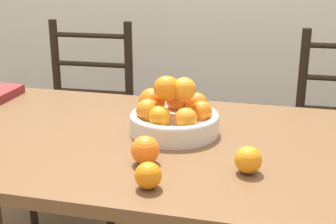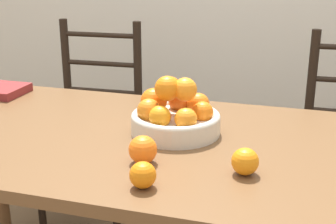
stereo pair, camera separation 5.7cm
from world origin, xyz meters
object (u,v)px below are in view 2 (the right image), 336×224
at_px(orange_loose_0, 143,175).
at_px(orange_loose_2, 245,161).
at_px(fruit_bowl, 175,114).
at_px(orange_loose_1, 143,150).
at_px(chair_left, 93,127).

relative_size(orange_loose_0, orange_loose_2, 0.93).
height_order(fruit_bowl, orange_loose_1, fruit_bowl).
bearing_deg(chair_left, orange_loose_0, -60.79).
distance_m(fruit_bowl, orange_loose_1, 0.24).
distance_m(orange_loose_0, orange_loose_2, 0.26).
relative_size(orange_loose_1, orange_loose_2, 1.09).
bearing_deg(orange_loose_2, orange_loose_1, -177.92).
xyz_separation_m(fruit_bowl, orange_loose_1, (-0.02, -0.24, -0.02)).
height_order(fruit_bowl, orange_loose_0, fruit_bowl).
height_order(orange_loose_1, orange_loose_2, orange_loose_1).
xyz_separation_m(fruit_bowl, chair_left, (-0.60, 0.64, -0.33)).
bearing_deg(orange_loose_1, fruit_bowl, 85.20).
height_order(fruit_bowl, chair_left, chair_left).
distance_m(orange_loose_2, chair_left, 1.25).
bearing_deg(fruit_bowl, orange_loose_2, -42.66).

